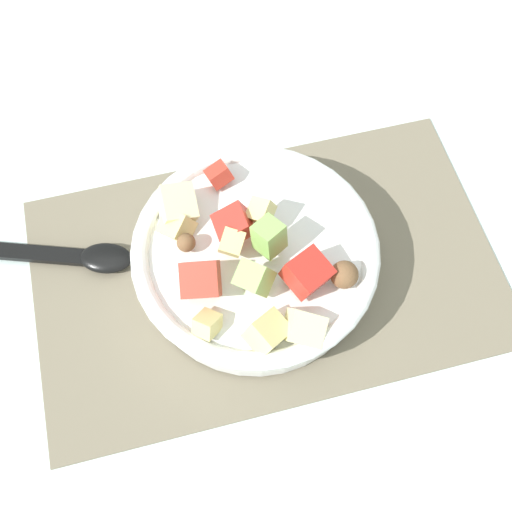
% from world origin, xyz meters
% --- Properties ---
extents(ground_plane, '(2.40, 2.40, 0.00)m').
position_xyz_m(ground_plane, '(0.00, 0.00, 0.00)').
color(ground_plane, silver).
extents(placemat, '(0.49, 0.30, 0.01)m').
position_xyz_m(placemat, '(0.00, 0.00, 0.00)').
color(placemat, '#756B56').
rests_on(placemat, ground_plane).
extents(salad_bowl, '(0.25, 0.25, 0.10)m').
position_xyz_m(salad_bowl, '(0.01, 0.00, 0.04)').
color(salad_bowl, white).
rests_on(salad_bowl, placemat).
extents(serving_spoon, '(0.19, 0.09, 0.01)m').
position_xyz_m(serving_spoon, '(0.20, -0.06, 0.01)').
color(serving_spoon, black).
rests_on(serving_spoon, placemat).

